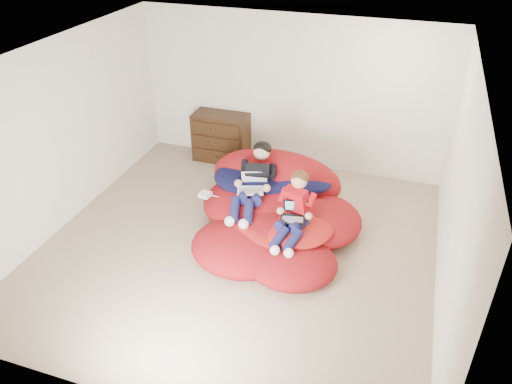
% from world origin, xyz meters
% --- Properties ---
extents(room_shell, '(5.10, 5.10, 2.77)m').
position_xyz_m(room_shell, '(0.00, 0.00, 0.22)').
color(room_shell, tan).
rests_on(room_shell, ground).
extents(dresser, '(0.93, 0.52, 0.83)m').
position_xyz_m(dresser, '(-1.13, 2.25, 0.42)').
color(dresser, '#301D0D').
rests_on(dresser, ground).
extents(beanbag_pile, '(2.34, 2.42, 0.91)m').
position_xyz_m(beanbag_pile, '(0.30, 0.58, 0.26)').
color(beanbag_pile, '#A11217').
rests_on(beanbag_pile, ground).
extents(cream_pillow, '(0.49, 0.31, 0.31)m').
position_xyz_m(cream_pillow, '(-0.15, 1.31, 0.62)').
color(cream_pillow, beige).
rests_on(cream_pillow, beanbag_pile).
extents(older_boy, '(0.43, 1.26, 0.72)m').
position_xyz_m(older_boy, '(0.00, 0.67, 0.68)').
color(older_boy, black).
rests_on(older_boy, beanbag_pile).
extents(younger_boy, '(0.41, 0.94, 0.76)m').
position_xyz_m(younger_boy, '(0.69, 0.19, 0.65)').
color(younger_boy, red).
rests_on(younger_boy, beanbag_pile).
extents(laptop_white, '(0.41, 0.46, 0.23)m').
position_xyz_m(laptop_white, '(0.00, 0.57, 0.63)').
color(laptop_white, white).
rests_on(laptop_white, older_boy).
extents(laptop_black, '(0.35, 0.36, 0.22)m').
position_xyz_m(laptop_black, '(0.69, 0.18, 0.56)').
color(laptop_black, black).
rests_on(laptop_black, younger_boy).
extents(power_adapter, '(0.18, 0.18, 0.06)m').
position_xyz_m(power_adapter, '(-0.65, 0.45, 0.42)').
color(power_adapter, white).
rests_on(power_adapter, beanbag_pile).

